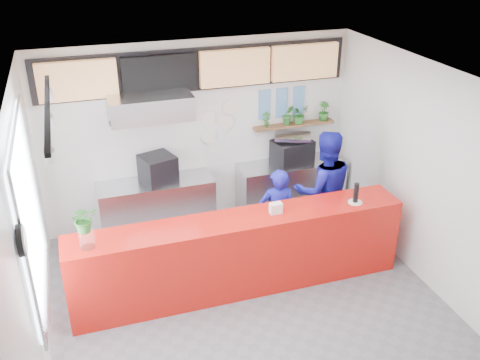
{
  "coord_description": "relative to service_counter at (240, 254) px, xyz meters",
  "views": [
    {
      "loc": [
        -1.86,
        -5.29,
        4.61
      ],
      "look_at": [
        0.1,
        0.7,
        1.5
      ],
      "focal_mm": 40.0,
      "sensor_mm": 36.0,
      "label": 1
    }
  ],
  "objects": [
    {
      "name": "dec_plate_c",
      "position": [
        0.15,
        2.07,
        0.9
      ],
      "size": [
        0.24,
        0.03,
        0.24
      ],
      "primitive_type": "cylinder",
      "rotation": [
        1.57,
        0.0,
        0.0
      ],
      "color": "silver",
      "rests_on": "wall_back"
    },
    {
      "name": "napkin_holder",
      "position": [
        0.5,
        -0.01,
        0.62
      ],
      "size": [
        0.17,
        0.11,
        0.14
      ],
      "primitive_type": "cube",
      "rotation": [
        0.0,
        0.0,
        0.03
      ],
      "color": "white",
      "rests_on": "service_counter"
    },
    {
      "name": "wall_right",
      "position": [
        2.5,
        -0.4,
        0.95
      ],
      "size": [
        0.0,
        5.0,
        5.0
      ],
      "primitive_type": "plane",
      "rotation": [
        1.57,
        0.0,
        -1.57
      ],
      "color": "white",
      "rests_on": "ground"
    },
    {
      "name": "photo_frame_a",
      "position": [
        1.1,
        2.08,
        1.45
      ],
      "size": [
        0.2,
        0.02,
        0.25
      ],
      "primitive_type": "cube",
      "color": "#598CBF",
      "rests_on": "wall_back"
    },
    {
      "name": "right_bench",
      "position": [
        1.5,
        1.8,
        -0.1
      ],
      "size": [
        1.8,
        0.6,
        0.9
      ],
      "primitive_type": "cube",
      "color": "#B2B5BA",
      "rests_on": "ground"
    },
    {
      "name": "herb_c",
      "position": [
        1.69,
        2.0,
        1.13
      ],
      "size": [
        0.34,
        0.31,
        0.31
      ],
      "primitive_type": "imported",
      "rotation": [
        0.0,
        0.0,
        0.26
      ],
      "color": "#2A6A25",
      "rests_on": "herb_shelf"
    },
    {
      "name": "photo_frame_f",
      "position": [
        1.7,
        2.08,
        1.2
      ],
      "size": [
        0.2,
        0.02,
        0.25
      ],
      "primitive_type": "cube",
      "color": "#598CBF",
      "rests_on": "wall_back"
    },
    {
      "name": "staff_right",
      "position": [
        1.52,
        0.64,
        0.39
      ],
      "size": [
        1.0,
        0.83,
        1.89
      ],
      "primitive_type": "imported",
      "rotation": [
        0.0,
        0.0,
        3.01
      ],
      "color": "#151692",
      "rests_on": "ground"
    },
    {
      "name": "menu_board_mid_left",
      "position": [
        -0.59,
        1.98,
        2.0
      ],
      "size": [
        1.1,
        0.1,
        0.55
      ],
      "primitive_type": "cube",
      "color": "black",
      "rests_on": "wall_back"
    },
    {
      "name": "dec_plate_b",
      "position": [
        0.45,
        2.07,
        1.1
      ],
      "size": [
        0.24,
        0.03,
        0.24
      ],
      "primitive_type": "cylinder",
      "rotation": [
        1.57,
        0.0,
        0.0
      ],
      "color": "silver",
      "rests_on": "wall_back"
    },
    {
      "name": "window_pane",
      "position": [
        -2.47,
        -0.1,
        1.15
      ],
      "size": [
        0.04,
        2.2,
        1.9
      ],
      "primitive_type": "cube",
      "color": "silver",
      "rests_on": "wall_left"
    },
    {
      "name": "dec_plate_d",
      "position": [
        0.5,
        2.07,
        1.35
      ],
      "size": [
        0.24,
        0.03,
        0.24
      ],
      "primitive_type": "cylinder",
      "rotation": [
        1.57,
        0.0,
        0.0
      ],
      "color": "silver",
      "rests_on": "wall_back"
    },
    {
      "name": "basil_vase",
      "position": [
        -1.92,
        -0.08,
        0.94
      ],
      "size": [
        0.35,
        0.32,
        0.33
      ],
      "primitive_type": "imported",
      "rotation": [
        0.0,
        0.0,
        0.21
      ],
      "color": "#2A6A25",
      "rests_on": "glass_vase"
    },
    {
      "name": "espresso_tray",
      "position": [
        1.5,
        1.8,
        0.83
      ],
      "size": [
        0.7,
        0.6,
        0.05
      ],
      "primitive_type": "cube",
      "rotation": [
        0.0,
        0.0,
        -0.41
      ],
      "color": "#BABCC2",
      "rests_on": "espresso_machine"
    },
    {
      "name": "extraction_hood",
      "position": [
        -0.8,
        1.75,
        1.6
      ],
      "size": [
        1.2,
        0.7,
        0.35
      ],
      "primitive_type": "cube",
      "color": "#B2B5BA",
      "rests_on": "ceiling"
    },
    {
      "name": "track_rail",
      "position": [
        -2.1,
        -0.4,
        2.39
      ],
      "size": [
        0.05,
        2.4,
        0.04
      ],
      "primitive_type": "cube",
      "color": "black",
      "rests_on": "ceiling"
    },
    {
      "name": "photo_frame_c",
      "position": [
        1.7,
        2.08,
        1.45
      ],
      "size": [
        0.2,
        0.02,
        0.25
      ],
      "primitive_type": "cube",
      "color": "#598CBF",
      "rests_on": "wall_back"
    },
    {
      "name": "ceiling",
      "position": [
        0.0,
        -0.4,
        2.45
      ],
      "size": [
        5.0,
        5.0,
        0.0
      ],
      "primitive_type": "plane",
      "rotation": [
        3.14,
        0.0,
        0.0
      ],
      "color": "silver"
    },
    {
      "name": "hood_lip",
      "position": [
        -0.8,
        1.75,
        1.4
      ],
      "size": [
        1.2,
        0.69,
        0.31
      ],
      "primitive_type": "cube",
      "rotation": [
        -0.35,
        0.0,
        0.0
      ],
      "color": "#B2B5BA",
      "rests_on": "ceiling"
    },
    {
      "name": "prep_bench",
      "position": [
        -0.8,
        1.8,
        -0.1
      ],
      "size": [
        1.8,
        0.6,
        0.9
      ],
      "primitive_type": "cube",
      "color": "#B2B5BA",
      "rests_on": "ground"
    },
    {
      "name": "soffit",
      "position": [
        0.0,
        2.06,
        2.0
      ],
      "size": [
        4.8,
        0.04,
        0.65
      ],
      "primitive_type": "cube",
      "color": "black",
      "rests_on": "wall_back"
    },
    {
      "name": "herb_b",
      "position": [
        1.49,
        2.0,
        1.14
      ],
      "size": [
        0.2,
        0.17,
        0.34
      ],
      "primitive_type": "imported",
      "rotation": [
        0.0,
        0.0,
        -0.1
      ],
      "color": "#2A6A25",
      "rests_on": "herb_shelf"
    },
    {
      "name": "menu_board_far_left",
      "position": [
        -1.75,
        1.98,
        2.0
      ],
      "size": [
        1.1,
        0.1,
        0.55
      ],
      "primitive_type": "cube",
      "color": "tan",
      "rests_on": "wall_back"
    },
    {
      "name": "photo_frame_e",
      "position": [
        1.4,
        2.08,
        1.2
      ],
      "size": [
        0.2,
        0.02,
        0.25
      ],
      "primitive_type": "cube",
      "color": "#598CBF",
      "rests_on": "wall_back"
    },
    {
      "name": "wall_clock_rim",
      "position": [
        -2.46,
        -1.3,
        1.5
      ],
      "size": [
        0.05,
        0.3,
        0.3
      ],
      "primitive_type": "cylinder",
      "rotation": [
        0.0,
        1.57,
        0.0
      ],
      "color": "black",
      "rests_on": "wall_left"
    },
    {
      "name": "pepper_mill",
      "position": [
        1.63,
        -0.09,
        0.7
      ],
      "size": [
        0.08,
        0.08,
        0.28
      ],
      "primitive_type": "cylinder",
      "rotation": [
        0.0,
        0.0,
        0.19
      ],
      "color": "black",
      "rests_on": "white_plate"
    },
    {
      "name": "wall_clock_face",
      "position": [
        -2.43,
        -1.3,
        1.5
      ],
      "size": [
        0.02,
        0.26,
        0.26
      ],
      "primitive_type": "cylinder",
      "rotation": [
        0.0,
        1.57,
        0.0
      ],
      "color": "white",
      "rests_on": "wall_left"
    },
    {
      "name": "photo_frame_d",
      "position": [
        1.1,
        2.08,
        1.2
      ],
      "size": [
        0.2,
        0.02,
        0.25
      ],
      "primitive_type": "cube",
      "color": "#598CBF",
      "rests_on": "wall_back"
    },
    {
      "name": "herb_d",
      "position": [
        2.14,
        2.0,
        1.13
      ],
      "size": [
        0.18,
        0.16,
        0.32
      ],
      "primitive_type": "imported",
      "rotation": [
        0.0,
        0.0,
        -0.01
      ],
      "color": "#2A6A25",
      "rests_on": "herb_shelf"
    },
    {
      "name": "herb_shelf",
      "position": [
        1.6,
        2.0,
        0.95
      ],
      "size": [
        1.4,
        0.18,
        0.04
      ],
      "primitive_type": "cube",
      "color": "brown",
      "rests_on": "wall_back"
    },
    {
      "name": "service_counter",
      "position": [
        0.0,
        0.0,
        0.0
      ],
      "size": [
        4.5,
        0.6,
        1.1
      ],
      "primitive_type": "cube",
      "color": "red",
      "rests_on": "ground"
    },
    {
      "name": "glass_vase",
      "position": [
        -1.92,
        -0.08,
        0.66
      ],
      "size": [
        0.23,
        0.23,
        0.22
      ],
      "primitive_type": "cylinder",
      "rotation": [
        0.0,
        0.0,
        -0.32
      ],
      "color": "white",
      "rests_on": "service_counter"
    },
    {
      "name": "panini_oven",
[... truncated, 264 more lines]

